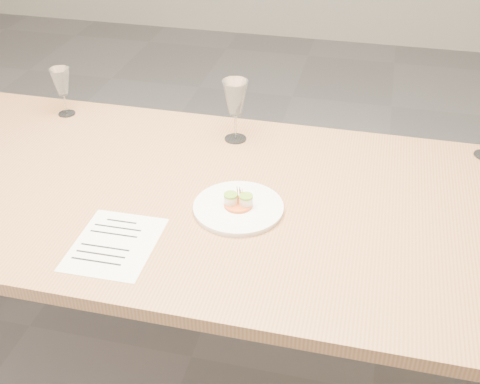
% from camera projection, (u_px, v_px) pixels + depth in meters
% --- Properties ---
extents(ground, '(7.00, 7.00, 0.00)m').
position_uv_depth(ground, '(191.00, 357.00, 2.24)').
color(ground, slate).
rests_on(ground, ground).
extents(dining_table, '(2.40, 1.00, 0.75)m').
position_uv_depth(dining_table, '(181.00, 208.00, 1.86)').
color(dining_table, '#AC784B').
rests_on(dining_table, ground).
extents(dinner_plate, '(0.26, 0.26, 0.07)m').
position_uv_depth(dinner_plate, '(238.00, 207.00, 1.72)').
color(dinner_plate, white).
rests_on(dinner_plate, dining_table).
extents(recipe_sheet, '(0.22, 0.28, 0.00)m').
position_uv_depth(recipe_sheet, '(115.00, 244.00, 1.60)').
color(recipe_sheet, white).
rests_on(recipe_sheet, dining_table).
extents(wine_glass_0, '(0.07, 0.07, 0.18)m').
position_uv_depth(wine_glass_0, '(61.00, 83.00, 2.17)').
color(wine_glass_0, white).
rests_on(wine_glass_0, dining_table).
extents(wine_glass_1, '(0.09, 0.09, 0.22)m').
position_uv_depth(wine_glass_1, '(235.00, 99.00, 1.99)').
color(wine_glass_1, white).
rests_on(wine_glass_1, dining_table).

